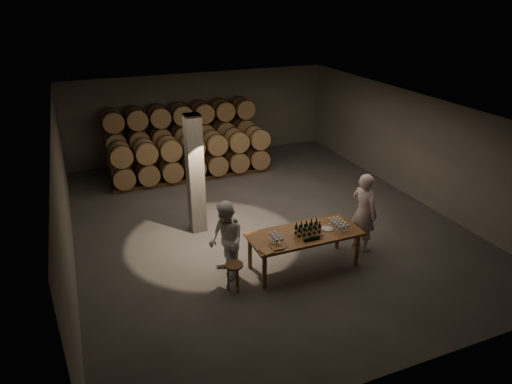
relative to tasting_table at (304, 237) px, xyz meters
name	(u,v)px	position (x,y,z in m)	size (l,w,h in m)	color
room	(195,175)	(-1.80, 2.70, 0.80)	(12.00, 12.00, 12.00)	#4A4845
tasting_table	(304,237)	(0.00, 0.00, 0.00)	(2.60, 1.10, 0.90)	brown
barrel_stack_back	(182,134)	(-0.96, 7.70, 0.40)	(5.48, 0.95, 2.31)	brown
barrel_stack_front	(192,156)	(-0.96, 6.30, 0.03)	(5.48, 0.95, 1.57)	brown
bottle_cluster	(308,229)	(0.06, -0.03, 0.21)	(0.60, 0.23, 0.31)	black
lying_bottles	(312,238)	(0.00, -0.34, 0.15)	(0.50, 0.09, 0.09)	black
glass_cluster_left	(276,237)	(-0.78, -0.12, 0.24)	(0.20, 0.42, 0.19)	silver
glass_cluster_right	(339,222)	(0.86, -0.05, 0.23)	(0.30, 0.52, 0.17)	silver
plate	(327,229)	(0.58, -0.03, 0.11)	(0.28, 0.28, 0.02)	silver
notebook_near	(277,248)	(-0.87, -0.38, 0.12)	(0.24, 0.19, 0.03)	olive
notebook_corner	(266,251)	(-1.14, -0.41, 0.12)	(0.23, 0.29, 0.02)	olive
pen	(285,248)	(-0.71, -0.45, 0.11)	(0.01, 0.01, 0.14)	black
stool	(234,269)	(-1.82, -0.26, -0.26)	(0.39, 0.39, 0.66)	brown
person_man	(364,212)	(1.73, 0.21, 0.21)	(0.73, 0.48, 2.02)	silver
person_woman	(226,241)	(-1.79, 0.31, 0.12)	(0.89, 0.70, 1.84)	silver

